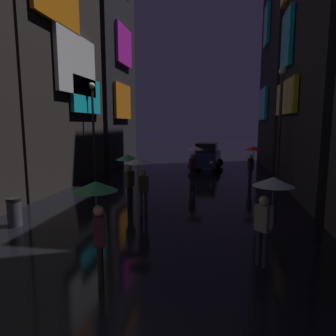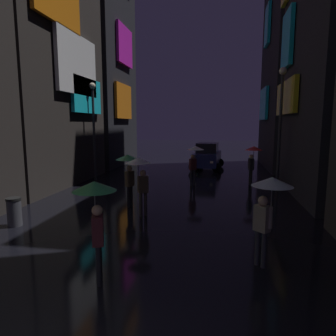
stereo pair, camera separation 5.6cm
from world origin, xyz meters
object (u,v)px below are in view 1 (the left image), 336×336
at_px(pedestrian_near_crossing_green, 97,204).
at_px(streetlamp_right_far, 280,116).
at_px(pedestrian_foreground_right_green, 128,166).
at_px(pedestrian_far_right_clear, 270,197).
at_px(pedestrian_foreground_left_clear, 140,170).
at_px(pedestrian_midstreet_left_red, 253,155).
at_px(car_distant, 207,156).
at_px(pedestrian_midstreet_centre_clear, 194,154).
at_px(trash_bin, 14,212).
at_px(streetlamp_left_far, 93,120).

height_order(pedestrian_near_crossing_green, streetlamp_right_far, streetlamp_right_far).
relative_size(pedestrian_foreground_right_green, pedestrian_far_right_clear, 1.00).
relative_size(pedestrian_foreground_left_clear, streetlamp_right_far, 0.36).
xyz_separation_m(pedestrian_foreground_right_green, pedestrian_foreground_left_clear, (0.74, -0.99, 0.00)).
xyz_separation_m(pedestrian_foreground_left_clear, pedestrian_far_right_clear, (3.84, -3.23, 0.00)).
bearing_deg(streetlamp_right_far, pedestrian_far_right_clear, -101.30).
bearing_deg(streetlamp_right_far, pedestrian_midstreet_left_red, 142.04).
bearing_deg(pedestrian_foreground_right_green, car_distant, 77.00).
bearing_deg(pedestrian_far_right_clear, pedestrian_foreground_left_clear, 140.00).
distance_m(pedestrian_near_crossing_green, pedestrian_midstreet_centre_clear, 10.32).
bearing_deg(pedestrian_far_right_clear, streetlamp_right_far, 78.70).
distance_m(pedestrian_midstreet_left_red, pedestrian_far_right_clear, 9.49).
bearing_deg(pedestrian_near_crossing_green, streetlamp_right_far, 61.75).
distance_m(pedestrian_foreground_right_green, pedestrian_midstreet_centre_clear, 5.29).
xyz_separation_m(pedestrian_midstreet_left_red, streetlamp_right_far, (1.12, -0.88, 2.00)).
bearing_deg(trash_bin, pedestrian_midstreet_centre_clear, 55.56).
height_order(pedestrian_foreground_right_green, streetlamp_right_far, streetlamp_right_far).
height_order(pedestrian_midstreet_centre_clear, trash_bin, pedestrian_midstreet_centre_clear).
height_order(car_distant, trash_bin, car_distant).
bearing_deg(streetlamp_right_far, car_distant, 119.80).
bearing_deg(pedestrian_near_crossing_green, car_distant, 84.78).
distance_m(pedestrian_foreground_right_green, streetlamp_left_far, 6.71).
bearing_deg(pedestrian_midstreet_left_red, streetlamp_right_far, -37.96).
bearing_deg(streetlamp_left_far, trash_bin, -84.97).
xyz_separation_m(pedestrian_foreground_left_clear, streetlamp_left_far, (-4.44, 6.28, 1.81)).
xyz_separation_m(pedestrian_midstreet_centre_clear, streetlamp_right_far, (4.16, -0.46, 2.00)).
relative_size(pedestrian_midstreet_left_red, car_distant, 0.50).
relative_size(pedestrian_foreground_right_green, car_distant, 0.50).
bearing_deg(pedestrian_midstreet_left_red, pedestrian_foreground_left_clear, -125.41).
relative_size(pedestrian_near_crossing_green, trash_bin, 2.28).
bearing_deg(pedestrian_midstreet_centre_clear, car_distant, 86.37).
relative_size(pedestrian_midstreet_centre_clear, pedestrian_midstreet_left_red, 1.00).
relative_size(pedestrian_midstreet_left_red, streetlamp_left_far, 0.38).
xyz_separation_m(pedestrian_foreground_left_clear, pedestrian_midstreet_centre_clear, (1.40, 5.83, 0.00)).
bearing_deg(pedestrian_foreground_left_clear, trash_bin, -155.91).
xyz_separation_m(streetlamp_left_far, trash_bin, (0.70, -7.95, -3.01)).
relative_size(pedestrian_foreground_left_clear, trash_bin, 2.28).
bearing_deg(pedestrian_foreground_left_clear, streetlamp_right_far, 43.97).
xyz_separation_m(pedestrian_foreground_right_green, pedestrian_midstreet_centre_clear, (2.14, 4.84, 0.00)).
relative_size(streetlamp_right_far, streetlamp_left_far, 1.06).
distance_m(pedestrian_midstreet_centre_clear, streetlamp_left_far, 6.13).
distance_m(pedestrian_midstreet_left_red, streetlamp_right_far, 2.46).
relative_size(pedestrian_midstreet_centre_clear, car_distant, 0.50).
height_order(streetlamp_left_far, trash_bin, streetlamp_left_far).
height_order(pedestrian_near_crossing_green, trash_bin, pedestrian_near_crossing_green).
height_order(pedestrian_near_crossing_green, pedestrian_far_right_clear, same).
distance_m(pedestrian_foreground_left_clear, streetlamp_left_far, 7.90).
xyz_separation_m(pedestrian_midstreet_centre_clear, pedestrian_far_right_clear, (2.44, -9.05, 0.00)).
height_order(pedestrian_foreground_left_clear, streetlamp_left_far, streetlamp_left_far).
relative_size(pedestrian_foreground_left_clear, streetlamp_left_far, 0.38).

